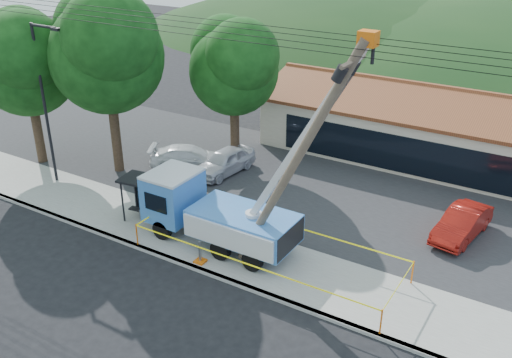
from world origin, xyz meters
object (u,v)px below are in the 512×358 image
at_px(bus_shelter, 147,189).
at_px(car_white, 190,170).
at_px(utility_truck, 215,211).
at_px(leaning_pole, 300,153).
at_px(car_silver, 225,174).
at_px(car_red, 459,238).

bearing_deg(bus_shelter, car_white, 101.55).
distance_m(utility_truck, leaning_pole, 5.94).
relative_size(utility_truck, bus_shelter, 4.18).
bearing_deg(car_silver, leaning_pole, -33.05).
height_order(car_silver, car_white, car_silver).
bearing_deg(bus_shelter, leaning_pole, -10.71).
relative_size(utility_truck, car_silver, 2.48).
xyz_separation_m(utility_truck, car_silver, (-4.09, 6.68, -1.80)).
relative_size(bus_shelter, car_silver, 0.59).
bearing_deg(car_white, utility_truck, -161.60).
distance_m(leaning_pole, car_white, 13.77).
relative_size(utility_truck, car_white, 2.23).
xyz_separation_m(car_silver, car_red, (13.66, -0.14, 0.00)).
height_order(utility_truck, bus_shelter, utility_truck).
relative_size(utility_truck, leaning_pole, 1.03).
bearing_deg(car_silver, bus_shelter, -83.48).
bearing_deg(car_red, utility_truck, -136.60).
relative_size(car_silver, car_white, 0.90).
bearing_deg(car_red, car_white, -169.43).
xyz_separation_m(car_silver, car_white, (-2.15, -0.56, 0.00)).
relative_size(car_red, car_white, 0.89).
distance_m(utility_truck, car_silver, 8.04).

